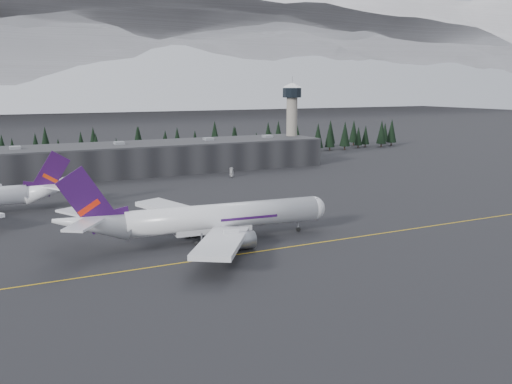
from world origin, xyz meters
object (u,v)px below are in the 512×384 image
control_tower (292,113)px  jet_main (201,219)px  terminal (143,158)px  gse_vehicle_a (64,188)px  gse_vehicle_b (232,175)px

control_tower → jet_main: (-93.83, -116.41, -17.88)m
terminal → jet_main: bearing=-99.4°
jet_main → gse_vehicle_a: jet_main is taller
jet_main → terminal: bearing=85.7°
control_tower → gse_vehicle_b: size_ratio=9.32×
control_tower → gse_vehicle_a: 117.81m
control_tower → gse_vehicle_a: bearing=-165.2°
terminal → control_tower: size_ratio=4.24×
control_tower → gse_vehicle_a: (-111.74, -29.61, -22.76)m
terminal → jet_main: size_ratio=2.40×
gse_vehicle_a → terminal: bearing=17.4°
control_tower → gse_vehicle_b: control_tower is taller
gse_vehicle_b → jet_main: bearing=-52.6°
terminal → gse_vehicle_a: size_ratio=34.39×
jet_main → control_tower: bearing=56.3°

